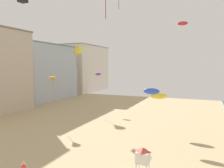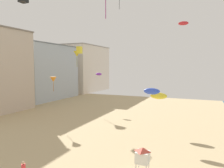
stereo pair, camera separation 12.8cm
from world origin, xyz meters
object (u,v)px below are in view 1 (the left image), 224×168
object	(u,v)px
kite_red_parafoil	(183,23)
kite_orange_delta	(53,79)
kite_yellow_box	(79,50)
lifeguard_stand	(143,155)
kite_purple_parafoil	(98,74)
kite_blue_parafoil	(151,91)
kite_yellow_delta	(76,54)
kite_yellow_parafoil	(158,96)

from	to	relation	value
kite_red_parafoil	kite_orange_delta	size ratio (longest dim) A/B	0.78
kite_yellow_box	kite_orange_delta	bearing A→B (deg)	-106.05
lifeguard_stand	kite_purple_parafoil	distance (m)	32.40
kite_blue_parafoil	kite_orange_delta	xyz separation A→B (m)	(-17.09, 0.58, 1.19)
kite_orange_delta	kite_purple_parafoil	size ratio (longest dim) A/B	1.64
kite_purple_parafoil	kite_yellow_delta	xyz separation A→B (m)	(-6.08, 0.52, 4.72)
lifeguard_stand	kite_yellow_parafoil	distance (m)	15.71
kite_yellow_parafoil	kite_orange_delta	size ratio (longest dim) A/B	1.03
kite_red_parafoil	kite_purple_parafoil	size ratio (longest dim) A/B	1.28
kite_red_parafoil	kite_yellow_box	world-z (taller)	kite_red_parafoil
kite_yellow_parafoil	kite_yellow_box	size ratio (longest dim) A/B	1.92
kite_orange_delta	kite_purple_parafoil	world-z (taller)	kite_purple_parafoil
kite_red_parafoil	kite_blue_parafoil	bearing A→B (deg)	-99.45
kite_purple_parafoil	kite_yellow_parafoil	bearing A→B (deg)	-35.35
kite_blue_parafoil	kite_purple_parafoil	bearing A→B (deg)	136.42
lifeguard_stand	kite_yellow_delta	size ratio (longest dim) A/B	0.67
kite_yellow_parafoil	kite_purple_parafoil	xyz separation A→B (m)	(-15.89, 11.27, 2.76)
kite_yellow_parafoil	kite_blue_parafoil	size ratio (longest dim) A/B	1.14
kite_blue_parafoil	kite_purple_parafoil	xyz separation A→B (m)	(-15.65, 14.89, 1.68)
kite_blue_parafoil	kite_orange_delta	world-z (taller)	kite_orange_delta
lifeguard_stand	kite_yellow_box	size ratio (longest dim) A/B	1.91
kite_yellow_parafoil	kite_yellow_box	distance (m)	17.62
kite_yellow_delta	kite_blue_parafoil	bearing A→B (deg)	-35.35
kite_red_parafoil	kite_orange_delta	bearing A→B (deg)	-143.58
kite_red_parafoil	kite_yellow_delta	bearing A→B (deg)	179.12
kite_yellow_box	lifeguard_stand	bearing A→B (deg)	-46.11
kite_red_parafoil	lifeguard_stand	bearing A→B (deg)	-91.24
kite_orange_delta	kite_yellow_delta	world-z (taller)	kite_yellow_delta
kite_red_parafoil	kite_yellow_delta	world-z (taller)	kite_red_parafoil
kite_blue_parafoil	kite_yellow_delta	bearing A→B (deg)	144.65
kite_yellow_box	kite_orange_delta	xyz separation A→B (m)	(-1.66, -5.78, -5.32)
kite_red_parafoil	kite_yellow_parafoil	bearing A→B (deg)	-101.19
lifeguard_stand	kite_yellow_parafoil	xyz separation A→B (m)	(-1.68, 15.29, 3.19)
lifeguard_stand	kite_orange_delta	world-z (taller)	kite_orange_delta
lifeguard_stand	kite_yellow_box	xyz separation A→B (m)	(-17.35, 18.03, 10.77)
kite_yellow_parafoil	kite_yellow_delta	distance (m)	26.03
kite_orange_delta	kite_yellow_box	bearing A→B (deg)	73.95
kite_blue_parafoil	kite_red_parafoil	xyz separation A→B (m)	(2.50, 15.04, 11.67)
kite_red_parafoil	kite_yellow_delta	distance (m)	24.80
kite_yellow_parafoil	kite_orange_delta	xyz separation A→B (m)	(-17.33, -3.04, 2.27)
kite_yellow_parafoil	kite_red_parafoil	world-z (taller)	kite_red_parafoil
kite_yellow_box	kite_blue_parafoil	bearing A→B (deg)	-22.41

